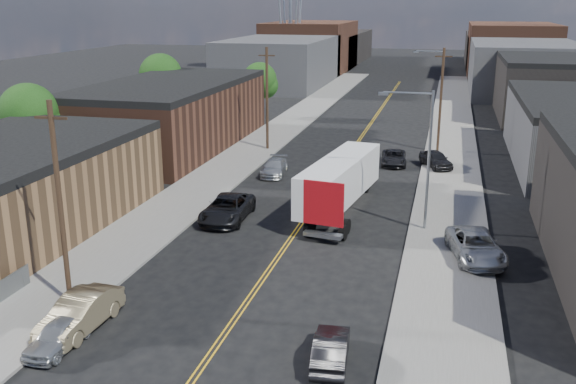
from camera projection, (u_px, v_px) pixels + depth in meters
The scene contains 29 objects.
ground at pixel (369, 126), 75.70m from camera, with size 260.00×260.00×0.00m, color black.
centerline at pixel (349, 154), 61.76m from camera, with size 0.32×120.00×0.01m, color gold.
sidewalk_left at pixel (255, 148), 63.96m from camera, with size 5.00×140.00×0.15m, color slate.
sidewalk_right at pixel (451, 159), 59.52m from camera, with size 5.00×140.00×0.15m, color slate.
warehouse_brown at pixel (170, 114), 64.10m from camera, with size 12.00×26.00×6.60m.
industrial_right_c at pixel (557, 87), 80.63m from camera, with size 14.00×22.00×7.60m.
skyline_left_a at pixel (281, 62), 111.76m from camera, with size 16.00×30.00×8.00m, color #323235.
skyline_right_a at pixel (522, 67), 102.41m from camera, with size 16.00×30.00×8.00m, color #323235.
skyline_left_b at pixel (311, 46), 134.70m from camera, with size 16.00×26.00×10.00m, color #4A2A1D.
skyline_right_b at pixel (511, 50), 125.35m from camera, with size 16.00×26.00×10.00m, color #4A2A1D.
skyline_left_c at pixel (328, 47), 153.72m from camera, with size 16.00×40.00×7.00m, color black.
skyline_right_c at pixel (503, 50), 144.37m from camera, with size 16.00×40.00×7.00m, color black.
streetlight_near at pixel (423, 149), 39.88m from camera, with size 3.39×0.25×9.00m.
streetlight_far at pixel (438, 83), 72.40m from camera, with size 3.39×0.25×9.00m.
utility_pole_left_near at pixel (60, 205), 29.68m from camera, with size 1.60×0.26×10.00m.
utility_pole_left_far at pixel (267, 98), 62.21m from camera, with size 1.60×0.26×10.00m.
utility_pole_right at pixel (441, 100), 61.16m from camera, with size 1.60×0.26×10.00m.
tree_left_near at pixel (30, 117), 51.94m from camera, with size 4.85×4.76×7.91m.
tree_left_mid at pixel (161, 78), 75.08m from camera, with size 5.10×5.04×8.37m.
tree_left_far at pixel (260, 82), 79.51m from camera, with size 4.35×4.20×6.97m.
semi_truck at pixel (343, 177), 45.33m from camera, with size 4.12×15.19×3.90m.
car_left_a at pixel (59, 335), 27.14m from camera, with size 1.50×3.72×1.27m, color #B1B5B7.
car_left_b at pixel (80, 313), 28.64m from camera, with size 1.71×4.90×1.61m, color #7F7153.
car_left_c at pixel (227, 209), 43.05m from camera, with size 2.69×5.83×1.62m, color black.
car_left_d at pixel (274, 167), 54.28m from camera, with size 1.85×4.54×1.32m, color #ACB0B1.
car_right_oncoming at pixel (331, 349), 26.03m from camera, with size 1.36×3.90×1.28m, color black.
car_right_lot_a at pixel (476, 246), 36.20m from camera, with size 2.54×5.51×1.53m, color #A1A3A6.
car_right_lot_c at pixel (436, 159), 56.25m from camera, with size 1.72×4.27×1.46m, color black.
car_ahead_truck at pixel (394, 158), 57.74m from camera, with size 2.14×4.65×1.29m, color black.
Camera 1 is at (8.95, -14.85, 14.19)m, focal length 40.00 mm.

